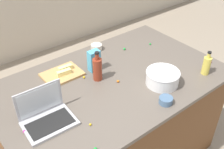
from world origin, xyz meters
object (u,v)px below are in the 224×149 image
bottle_oil (207,65)px  mixing_bowl_large (163,77)px  bottle_soy (97,69)px  laptop (46,116)px  butter_stick_right (65,68)px  ramekin_small (96,47)px  butter_stick_left (64,72)px  cutting_board (62,74)px  candy_bag (94,61)px  ramekin_medium (166,100)px

bottle_oil → mixing_bowl_large: bearing=162.2°
bottle_oil → bottle_soy: 0.83m
mixing_bowl_large → bottle_soy: bearing=134.7°
laptop → bottle_oil: (1.20, -0.29, 0.03)m
butter_stick_right → ramekin_small: 0.42m
bottle_oil → bottle_soy: bottle_soy is taller
laptop → mixing_bowl_large: 0.86m
ramekin_small → butter_stick_left: bearing=-157.5°
cutting_board → bottle_soy: bearing=-48.1°
bottle_soy → ramekin_small: (0.25, 0.37, -0.07)m
candy_bag → ramekin_medium: bearing=-76.8°
butter_stick_right → ramekin_small: bearing=18.8°
mixing_bowl_large → bottle_oil: bottle_oil is taller
mixing_bowl_large → cutting_board: size_ratio=0.84×
laptop → mixing_bowl_large: size_ratio=1.29×
butter_stick_right → candy_bag: bearing=-30.3°
mixing_bowl_large → butter_stick_left: bearing=134.5°
bottle_oil → ramekin_small: size_ratio=1.98×
cutting_board → butter_stick_left: butter_stick_left is taller
bottle_soy → ramekin_medium: bottle_soy is taller
bottle_oil → butter_stick_right: (-0.84, 0.69, -0.04)m
candy_bag → mixing_bowl_large: bearing=-58.1°
mixing_bowl_large → cutting_board: (-0.52, 0.55, -0.05)m
laptop → ramekin_small: laptop is taller
cutting_board → laptop: bearing=-130.6°
bottle_oil → cutting_board: bearing=143.0°
cutting_board → ramekin_small: (0.44, 0.16, 0.02)m
bottle_soy → butter_stick_right: bottle_soy is taller
bottle_oil → ramekin_small: (-0.45, 0.82, -0.05)m
butter_stick_left → candy_bag: bearing=-16.5°
bottle_oil → candy_bag: bottle_oil is taller
butter_stick_right → cutting_board: bearing=-153.0°
ramekin_medium → candy_bag: candy_bag is taller
butter_stick_right → butter_stick_left: bearing=-130.2°
butter_stick_right → candy_bag: 0.23m
mixing_bowl_large → bottle_oil: 0.38m
laptop → bottle_oil: size_ratio=1.64×
bottle_soy → butter_stick_left: bottle_soy is taller
laptop → candy_bag: laptop is taller
cutting_board → ramekin_small: ramekin_small is taller
ramekin_small → ramekin_medium: bearing=-93.4°
mixing_bowl_large → bottle_soy: 0.48m
candy_bag → butter_stick_left: bearing=163.5°
bottle_oil → butter_stick_left: (-0.88, 0.64, -0.04)m
ramekin_medium → bottle_oil: bearing=5.5°
ramekin_small → cutting_board: bearing=-160.4°
ramekin_small → candy_bag: candy_bag is taller
candy_bag → butter_stick_right: bearing=149.7°
butter_stick_left → candy_bag: (0.23, -0.07, 0.05)m
butter_stick_right → ramekin_medium: size_ratio=1.18×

